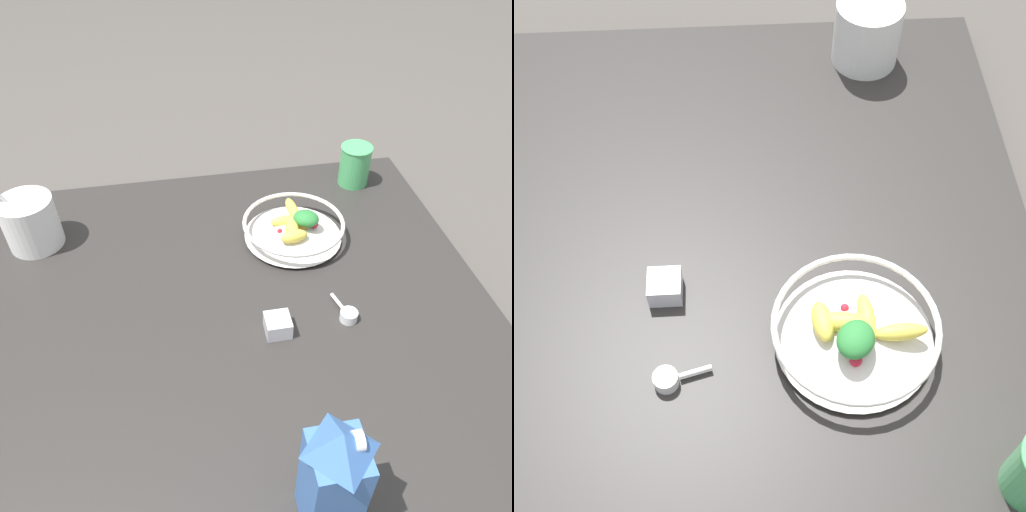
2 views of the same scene
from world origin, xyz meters
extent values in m
plane|color=#4C4742|center=(0.00, 0.00, 0.00)|extent=(6.00, 6.00, 0.00)
cube|color=#2D2B28|center=(0.00, 0.00, 0.02)|extent=(1.11, 1.11, 0.04)
cylinder|color=silver|center=(0.23, -0.18, 0.04)|extent=(0.13, 0.13, 0.01)
cone|color=silver|center=(0.23, -0.18, 0.07)|extent=(0.24, 0.24, 0.04)
torus|color=silver|center=(0.23, -0.18, 0.09)|extent=(0.25, 0.25, 0.01)
ellipsoid|color=#EFD64C|center=(0.30, -0.19, 0.08)|extent=(0.08, 0.03, 0.03)
ellipsoid|color=#EFD64C|center=(0.25, -0.16, 0.08)|extent=(0.03, 0.08, 0.03)
ellipsoid|color=#EFD64C|center=(0.22, -0.17, 0.08)|extent=(0.09, 0.04, 0.03)
ellipsoid|color=#EFD64C|center=(0.19, -0.17, 0.08)|extent=(0.04, 0.07, 0.03)
cylinder|color=orange|center=(0.22, -0.16, 0.08)|extent=(0.04, 0.02, 0.01)
cylinder|color=orange|center=(0.23, -0.19, 0.08)|extent=(0.02, 0.04, 0.02)
sphere|color=red|center=(0.25, -0.16, 0.08)|extent=(0.02, 0.02, 0.02)
sphere|color=red|center=(0.22, -0.14, 0.08)|extent=(0.01, 0.01, 0.01)
sphere|color=red|center=(0.23, -0.23, 0.08)|extent=(0.02, 0.02, 0.02)
ellipsoid|color=#2D7F38|center=(0.23, -0.20, 0.10)|extent=(0.08, 0.08, 0.03)
cube|color=#3D6BB2|center=(-0.41, -0.07, 0.14)|extent=(0.08, 0.08, 0.20)
pyramid|color=#3D6BB2|center=(-0.41, -0.07, 0.26)|extent=(0.08, 0.08, 0.04)
cylinder|color=white|center=(-0.41, -0.09, 0.26)|extent=(0.03, 0.01, 0.03)
cylinder|color=white|center=(0.33, 0.44, 0.10)|extent=(0.13, 0.13, 0.13)
cylinder|color=white|center=(0.33, 0.44, 0.15)|extent=(0.12, 0.12, 0.02)
cylinder|color=#4CB266|center=(0.44, -0.40, 0.10)|extent=(0.08, 0.08, 0.11)
torus|color=#4CB266|center=(0.44, -0.40, 0.15)|extent=(0.09, 0.09, 0.01)
cube|color=silver|center=(-0.05, -0.08, 0.06)|extent=(0.05, 0.05, 0.04)
cube|color=brown|center=(-0.05, -0.08, 0.05)|extent=(0.04, 0.04, 0.02)
cylinder|color=white|center=(-0.04, -0.23, 0.05)|extent=(0.04, 0.04, 0.02)
cylinder|color=white|center=(0.00, -0.22, 0.05)|extent=(0.05, 0.02, 0.01)
camera|label=1|loc=(-0.68, 0.08, 0.83)|focal=35.00mm
camera|label=2|loc=(0.08, -0.65, 1.00)|focal=50.00mm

